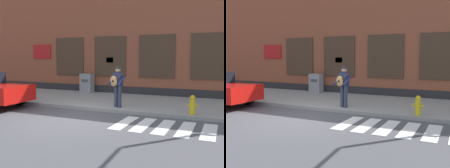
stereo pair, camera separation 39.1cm
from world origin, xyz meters
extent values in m
plane|color=#4C4C51|center=(0.00, 0.00, 0.00)|extent=(160.00, 160.00, 0.00)
cube|color=gray|center=(0.00, 3.80, 0.07)|extent=(28.00, 4.57, 0.14)
cube|color=brown|center=(0.00, 8.08, 3.53)|extent=(28.00, 4.00, 7.07)
cube|color=#28282B|center=(0.00, 6.06, 0.28)|extent=(28.00, 0.04, 0.55)
cube|color=#473323|center=(-4.13, 6.05, 2.25)|extent=(1.97, 0.06, 2.32)
cube|color=black|center=(-4.13, 6.04, 2.25)|extent=(1.85, 0.03, 2.20)
cube|color=#473323|center=(-1.38, 6.05, 2.25)|extent=(1.97, 0.06, 2.32)
cube|color=black|center=(-1.38, 6.04, 2.25)|extent=(1.85, 0.03, 2.20)
cube|color=#473323|center=(1.38, 6.05, 2.25)|extent=(1.97, 0.06, 2.32)
cube|color=black|center=(1.38, 6.04, 2.25)|extent=(1.85, 0.03, 2.20)
cube|color=#473323|center=(4.13, 6.05, 2.25)|extent=(1.97, 0.06, 2.32)
cube|color=black|center=(4.13, 6.04, 2.25)|extent=(1.85, 0.03, 2.20)
cube|color=red|center=(-6.26, 6.04, 2.58)|extent=(1.40, 0.04, 0.90)
cube|color=yellow|center=(-1.38, 6.03, 2.05)|extent=(0.44, 0.02, 0.30)
cube|color=silver|center=(1.81, 0.21, 0.01)|extent=(0.42, 1.90, 0.01)
cube|color=silver|center=(2.48, 0.21, 0.01)|extent=(0.42, 1.90, 0.01)
cube|color=silver|center=(3.15, 0.21, 0.01)|extent=(0.42, 1.90, 0.01)
cube|color=silver|center=(3.82, 0.21, 0.01)|extent=(0.42, 1.90, 0.01)
cube|color=silver|center=(4.49, 0.21, 0.01)|extent=(0.42, 1.90, 0.01)
cube|color=silver|center=(-2.89, 1.01, 0.74)|extent=(0.06, 0.24, 0.12)
cube|color=silver|center=(-2.90, -0.13, 0.74)|extent=(0.06, 0.24, 0.12)
cylinder|color=black|center=(-3.81, 1.32, 0.33)|extent=(0.66, 0.24, 0.66)
cylinder|color=#33384C|center=(0.90, 2.00, 0.59)|extent=(0.15, 0.15, 0.89)
cylinder|color=#33384C|center=(0.72, 2.03, 0.59)|extent=(0.15, 0.15, 0.89)
cube|color=navy|center=(0.81, 2.02, 1.30)|extent=(0.42, 0.31, 0.54)
sphere|color=tan|center=(0.81, 2.02, 1.68)|extent=(0.22, 0.22, 0.22)
cylinder|color=#333338|center=(0.81, 2.02, 1.74)|extent=(0.27, 0.28, 0.02)
cylinder|color=#333338|center=(0.81, 2.02, 1.79)|extent=(0.18, 0.18, 0.09)
cylinder|color=navy|center=(1.02, 1.86, 1.26)|extent=(0.22, 0.52, 0.39)
cylinder|color=navy|center=(0.56, 1.99, 1.26)|extent=(0.22, 0.52, 0.39)
ellipsoid|color=tan|center=(0.69, 1.87, 1.23)|extent=(0.38, 0.21, 0.44)
cylinder|color=black|center=(0.68, 1.81, 1.23)|extent=(0.09, 0.03, 0.09)
cylinder|color=brown|center=(0.94, 1.78, 1.41)|extent=(0.46, 0.15, 0.34)
cube|color=gray|center=(-2.68, 5.63, 0.69)|extent=(0.72, 0.53, 1.09)
cube|color=#4C4C4C|center=(-2.68, 5.36, 0.85)|extent=(0.43, 0.02, 0.16)
cylinder|color=gold|center=(3.80, 1.86, 0.42)|extent=(0.20, 0.20, 0.55)
sphere|color=gold|center=(3.80, 1.86, 0.75)|extent=(0.18, 0.18, 0.18)
cylinder|color=gold|center=(3.66, 1.86, 0.47)|extent=(0.10, 0.07, 0.07)
cylinder|color=gold|center=(3.94, 1.86, 0.47)|extent=(0.10, 0.07, 0.07)
camera|label=1|loc=(4.93, -7.82, 2.17)|focal=42.00mm
camera|label=2|loc=(5.28, -7.66, 2.17)|focal=42.00mm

